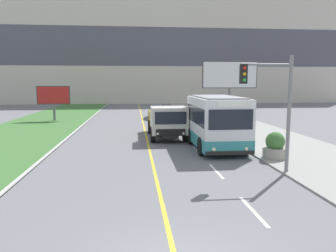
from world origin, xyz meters
name	(u,v)px	position (x,y,z in m)	size (l,w,h in m)	color
lane_marking_centre	(184,242)	(0.32, 1.45, 0.00)	(2.88, 140.00, 0.01)	gold
apartment_block_background	(138,51)	(0.00, 58.22, 9.85)	(80.00, 8.04, 19.69)	beige
city_bus	(217,123)	(3.96, 12.55, 1.59)	(2.74, 5.74, 3.14)	silver
dump_truck	(167,122)	(1.43, 16.35, 1.17)	(2.47, 6.31, 2.31)	black
car_distant	(157,112)	(1.61, 29.66, 0.69)	(1.80, 4.30, 1.45)	silver
traffic_light_mast	(274,98)	(5.02, 7.18, 3.27)	(2.28, 0.32, 5.08)	slate
billboard_large	(230,76)	(9.37, 28.34, 4.58)	(5.95, 0.24, 6.16)	#59595B
billboard_small	(54,96)	(-9.03, 28.39, 2.51)	(3.30, 0.24, 3.57)	#59595B
planter_round_near	(275,147)	(6.29, 9.67, 0.67)	(1.22, 1.22, 1.36)	gray
planter_round_second	(241,132)	(6.19, 14.79, 0.63)	(1.15, 1.15, 1.26)	gray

